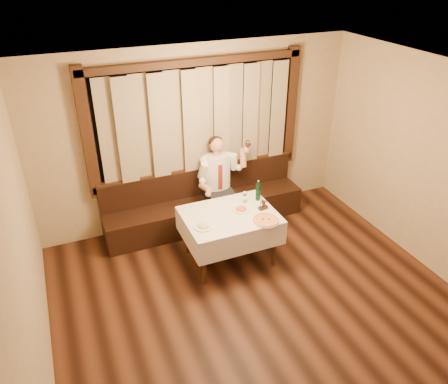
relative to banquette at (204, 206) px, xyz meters
name	(u,v)px	position (x,y,z in m)	size (l,w,h in m)	color
room	(255,191)	(0.00, -1.75, 1.19)	(5.01, 6.01, 2.81)	black
banquette	(204,206)	(0.00, 0.00, 0.00)	(3.20, 0.61, 0.94)	black
dining_table	(230,221)	(0.00, -1.02, 0.34)	(1.27, 0.97, 0.76)	black
pizza	(266,220)	(0.37, -1.37, 0.46)	(0.37, 0.37, 0.04)	white
pasta_red	(241,208)	(0.19, -0.99, 0.48)	(0.25, 0.25, 0.08)	white
pasta_cream	(203,225)	(-0.44, -1.18, 0.48)	(0.26, 0.26, 0.09)	white
green_bottle	(258,192)	(0.53, -0.82, 0.58)	(0.07, 0.07, 0.31)	#0D401F
table_wine_glass	(245,194)	(0.33, -0.81, 0.58)	(0.07, 0.07, 0.18)	white
cruet_caddy	(263,206)	(0.48, -1.08, 0.50)	(0.14, 0.08, 0.14)	black
seated_man	(219,176)	(0.23, -0.09, 0.54)	(0.82, 0.61, 1.47)	black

